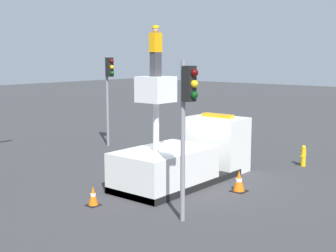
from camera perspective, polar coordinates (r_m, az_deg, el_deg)
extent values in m
plane|color=#38383A|center=(18.03, 1.20, -7.00)|extent=(120.00, 120.00, 0.00)
cube|color=black|center=(18.00, 1.20, -6.63)|extent=(5.37, 2.39, 0.24)
cube|color=silver|center=(17.25, -0.47, -5.24)|extent=(3.76, 2.33, 1.45)
cube|color=silver|center=(19.89, 6.02, -2.19)|extent=(1.61, 2.33, 2.28)
cube|color=black|center=(20.49, 7.31, -0.60)|extent=(0.03, 1.98, 0.91)
cube|color=orange|center=(19.70, 6.08, 1.28)|extent=(0.36, 1.40, 0.14)
cylinder|color=silver|center=(16.59, -1.48, 0.06)|extent=(0.22, 0.22, 1.87)
cube|color=silver|center=(16.45, -1.50, 4.49)|extent=(1.07, 1.07, 0.90)
cube|color=#38383D|center=(16.41, -1.51, 7.52)|extent=(0.34, 0.26, 0.84)
cube|color=#F29E0C|center=(16.41, -1.52, 10.14)|extent=(0.40, 0.26, 0.66)
sphere|color=tan|center=(16.43, -1.53, 11.69)|extent=(0.23, 0.23, 0.23)
cylinder|color=yellow|center=(16.43, -1.53, 11.99)|extent=(0.26, 0.26, 0.09)
cylinder|color=gray|center=(13.51, 1.82, -2.02)|extent=(0.14, 0.14, 4.71)
cube|color=black|center=(13.18, 2.58, 5.18)|extent=(0.34, 0.28, 1.00)
sphere|color=#490707|center=(13.05, 3.24, 6.50)|extent=(0.22, 0.22, 0.22)
sphere|color=gold|center=(13.07, 3.23, 5.14)|extent=(0.22, 0.22, 0.22)
sphere|color=#083710|center=(13.09, 3.22, 3.79)|extent=(0.22, 0.22, 0.22)
cylinder|color=gray|center=(25.22, -7.41, 3.05)|extent=(0.14, 0.14, 4.90)
cube|color=black|center=(24.96, -7.15, 7.14)|extent=(0.34, 0.28, 1.00)
sphere|color=#490707|center=(24.82, -6.87, 7.85)|extent=(0.22, 0.22, 0.22)
sphere|color=gold|center=(24.82, -6.86, 7.14)|extent=(0.22, 0.22, 0.22)
sphere|color=#083710|center=(24.83, -6.85, 6.42)|extent=(0.22, 0.22, 0.22)
cylinder|color=gold|center=(21.52, 16.17, -3.69)|extent=(0.22, 0.22, 0.79)
sphere|color=gold|center=(21.44, 16.22, -2.51)|extent=(0.19, 0.19, 0.19)
cylinder|color=gold|center=(21.35, 15.99, -3.56)|extent=(0.12, 0.09, 0.09)
cylinder|color=gold|center=(21.66, 16.36, -3.41)|extent=(0.12, 0.09, 0.09)
cube|color=black|center=(15.65, -9.09, -9.50)|extent=(0.40, 0.40, 0.03)
cone|color=orange|center=(15.56, -9.12, -8.39)|extent=(0.33, 0.33, 0.66)
cylinder|color=white|center=(15.55, -9.12, -8.28)|extent=(0.17, 0.17, 0.09)
cube|color=black|center=(17.19, 8.62, -7.83)|extent=(0.52, 0.52, 0.03)
cone|color=orange|center=(17.09, 8.65, -6.65)|extent=(0.43, 0.43, 0.77)
cylinder|color=white|center=(17.08, 8.65, -6.52)|extent=(0.22, 0.22, 0.11)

